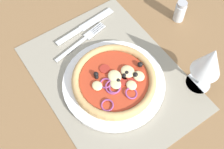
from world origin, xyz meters
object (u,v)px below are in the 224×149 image
wine_glass (210,62)px  pizza (114,80)px  plate (114,83)px  fork (83,40)px  pepper_shaker (180,11)px  knife (86,26)px

wine_glass → pizza: bearing=-123.2°
plate → fork: 16.49cm
plate → pizza: 1.66cm
pizza → pepper_shaker: size_ratio=3.19×
fork → pepper_shaker: (8.93, 27.72, 2.63)cm
plate → fork: (-16.47, 0.82, -0.33)cm
knife → pepper_shaker: size_ratio=2.99×
pizza → pepper_shaker: bearing=105.0°
plate → fork: plate is taller
fork → wine_glass: (28.49, 17.50, 9.71)cm
pizza → fork: pizza is taller
pizza → knife: size_ratio=1.07×
fork → knife: (-3.89, 3.28, 0.03)cm
plate → pizza: (0.09, 0.07, 1.66)cm
wine_glass → pepper_shaker: (-19.56, 10.22, -7.07)cm
fork → pizza: bearing=-103.7°
plate → knife: plate is taller
pizza → wine_glass: bearing=56.8°
pizza → wine_glass: 23.14cm
plate → pepper_shaker: pepper_shaker is taller
pizza → wine_glass: wine_glass is taller
pepper_shaker → pizza: bearing=-75.0°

